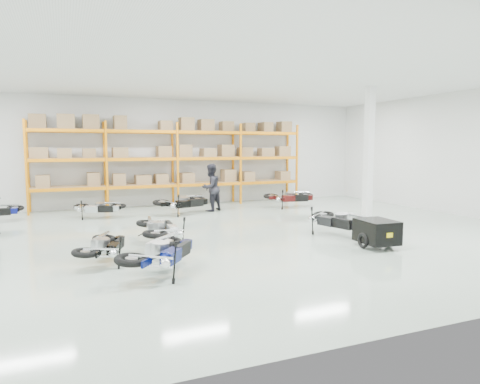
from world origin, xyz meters
name	(u,v)px	position (x,y,z in m)	size (l,w,h in m)	color
room	(230,155)	(0.00, 0.00, 2.25)	(18.00, 18.00, 18.00)	#A5B8A9
pallet_rack	(175,153)	(0.00, 6.45, 2.26)	(11.28, 0.98, 3.62)	orange
structural_column	(369,154)	(5.20, 0.50, 2.25)	(0.25, 0.25, 4.50)	white
moto_blue_centre	(162,246)	(-2.61, -3.06, 0.56)	(0.81, 1.83, 1.12)	#070F47
moto_silver_left	(160,224)	(-2.14, -0.64, 0.55)	(0.80, 1.79, 1.10)	silver
moto_black_far_left	(104,241)	(-3.59, -1.83, 0.48)	(0.70, 1.57, 0.96)	black
moto_touring_right	(338,216)	(2.76, -1.30, 0.56)	(0.82, 1.85, 1.13)	black
trailer	(377,232)	(2.76, -2.90, 0.40)	(0.87, 1.65, 0.69)	black
moto_back_b	(98,205)	(-3.27, 4.39, 0.48)	(0.70, 1.57, 0.96)	#A3AAAD
moto_back_c	(183,199)	(-0.29, 4.11, 0.57)	(0.84, 1.88, 1.15)	black
moto_back_d	(290,194)	(4.25, 4.15, 0.56)	(0.82, 1.83, 1.12)	#3F0C0C
person_back	(211,188)	(0.91, 4.46, 0.92)	(0.90, 0.70, 1.84)	black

